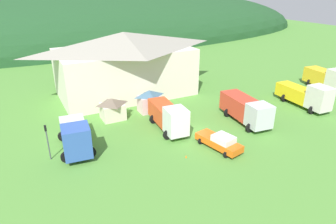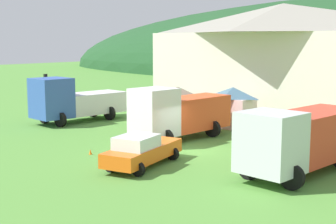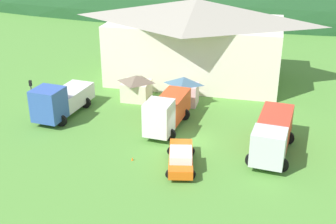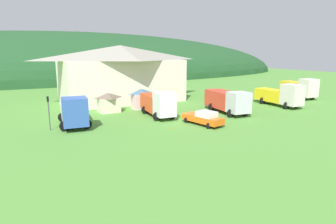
% 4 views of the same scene
% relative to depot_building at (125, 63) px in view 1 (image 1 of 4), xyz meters
% --- Properties ---
extents(ground_plane, '(200.00, 200.00, 0.00)m').
position_rel_depot_building_xyz_m(ground_plane, '(2.52, -15.97, -4.84)').
color(ground_plane, '#518C38').
extents(forested_hill_backdrop, '(173.90, 60.00, 29.79)m').
position_rel_depot_building_xyz_m(forested_hill_backdrop, '(2.52, 54.68, -4.84)').
color(forested_hill_backdrop, '#1E4723').
rests_on(forested_hill_backdrop, ground).
extents(depot_building, '(20.85, 12.04, 9.38)m').
position_rel_depot_building_xyz_m(depot_building, '(0.00, 0.00, 0.00)').
color(depot_building, silver).
rests_on(depot_building, ground).
extents(play_shed_cream, '(3.01, 2.78, 2.69)m').
position_rel_depot_building_xyz_m(play_shed_cream, '(-4.80, -8.11, -3.45)').
color(play_shed_cream, beige).
rests_on(play_shed_cream, ground).
extents(play_shed_pink, '(3.06, 2.20, 2.96)m').
position_rel_depot_building_xyz_m(play_shed_pink, '(0.29, -8.11, -3.31)').
color(play_shed_pink, beige).
rests_on(play_shed_pink, ground).
extents(box_truck_blue, '(3.82, 7.80, 3.54)m').
position_rel_depot_building_xyz_m(box_truck_blue, '(-10.58, -13.99, -3.12)').
color(box_truck_blue, '#3356AD').
rests_on(box_truck_blue, ground).
extents(heavy_rig_white, '(3.39, 7.54, 3.46)m').
position_rel_depot_building_xyz_m(heavy_rig_white, '(-0.03, -14.17, -3.07)').
color(heavy_rig_white, white).
rests_on(heavy_rig_white, ground).
extents(tow_truck_silver, '(3.79, 8.01, 3.22)m').
position_rel_depot_building_xyz_m(tow_truck_silver, '(9.36, -16.65, -3.07)').
color(tow_truck_silver, silver).
rests_on(tow_truck_silver, ground).
extents(flatbed_truck_yellow, '(3.34, 8.29, 3.62)m').
position_rel_depot_building_xyz_m(flatbed_truck_yellow, '(19.88, -16.73, -3.07)').
color(flatbed_truck_yellow, silver).
rests_on(flatbed_truck_yellow, ground).
extents(heavy_rig_striped, '(3.83, 6.99, 3.68)m').
position_rel_depot_building_xyz_m(heavy_rig_striped, '(29.30, -12.87, -2.95)').
color(heavy_rig_striped, silver).
rests_on(heavy_rig_striped, ground).
extents(service_pickup_orange, '(2.93, 5.44, 1.66)m').
position_rel_depot_building_xyz_m(service_pickup_orange, '(2.64, -20.46, -4.01)').
color(service_pickup_orange, orange).
rests_on(service_pickup_orange, ground).
extents(traffic_light_west, '(0.20, 0.32, 3.68)m').
position_rel_depot_building_xyz_m(traffic_light_west, '(-13.22, -14.49, -2.55)').
color(traffic_light_west, '#4C4C51').
rests_on(traffic_light_west, ground).
extents(traffic_cone_near_pickup, '(0.36, 0.36, 0.58)m').
position_rel_depot_building_xyz_m(traffic_cone_near_pickup, '(-1.32, -20.38, -4.84)').
color(traffic_cone_near_pickup, orange).
rests_on(traffic_cone_near_pickup, ground).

